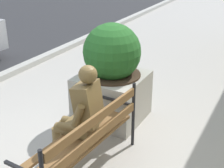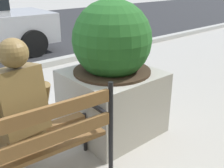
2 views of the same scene
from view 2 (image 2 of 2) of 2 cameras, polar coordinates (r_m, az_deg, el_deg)
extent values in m
cube|color=brown|center=(2.23, -21.13, -16.05)|extent=(1.70, 0.23, 0.04)
cube|color=brown|center=(2.37, -22.41, -13.70)|extent=(1.70, 0.23, 0.04)
cube|color=brown|center=(2.06, -21.04, -13.64)|extent=(1.70, 0.16, 0.11)
cube|color=brown|center=(1.94, -21.92, -8.31)|extent=(1.70, 0.16, 0.11)
cylinder|color=black|center=(2.91, -5.83, -10.20)|extent=(0.04, 0.04, 0.45)
cylinder|color=black|center=(2.44, -0.27, -10.00)|extent=(0.04, 0.04, 0.95)
cube|color=black|center=(2.57, -3.85, -4.66)|extent=(0.07, 0.48, 0.03)
cube|color=brown|center=(2.41, -19.33, -9.59)|extent=(0.37, 0.35, 0.16)
cube|color=brown|center=(2.18, -19.16, -3.41)|extent=(0.38, 0.32, 0.55)
sphere|color=brown|center=(2.04, -20.34, 6.19)|extent=(0.22, 0.22, 0.22)
cylinder|color=brown|center=(2.31, -14.43, -2.78)|extent=(0.11, 0.19, 0.29)
cylinder|color=brown|center=(2.49, -15.60, -5.31)|extent=(0.10, 0.27, 0.10)
cylinder|color=brown|center=(2.51, -22.55, -9.76)|extent=(0.16, 0.37, 0.14)
cylinder|color=brown|center=(2.57, -18.90, -8.45)|extent=(0.16, 0.37, 0.14)
cylinder|color=brown|center=(2.85, -19.96, -11.77)|extent=(0.11, 0.11, 0.50)
cube|color=brown|center=(3.01, -19.96, -14.70)|extent=(0.13, 0.25, 0.07)
cube|color=brown|center=(3.06, -18.21, -12.80)|extent=(0.29, 0.20, 0.16)
cube|color=#A8A399|center=(3.22, 0.00, -3.72)|extent=(0.99, 0.99, 0.75)
cylinder|color=#38281C|center=(3.07, 0.00, 2.85)|extent=(0.89, 0.89, 0.03)
sphere|color=#235B23|center=(2.97, 0.00, 9.42)|extent=(0.88, 0.88, 0.88)
cylinder|color=black|center=(8.14, -21.03, 10.24)|extent=(0.65, 0.25, 0.64)
cylinder|color=black|center=(6.57, -16.38, 8.29)|extent=(0.65, 0.25, 0.64)
camera|label=1|loc=(2.42, -134.74, 6.54)|focal=52.49mm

